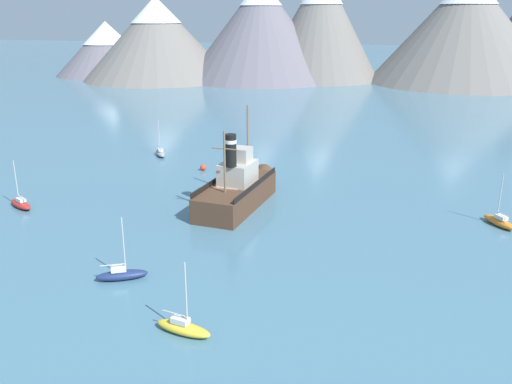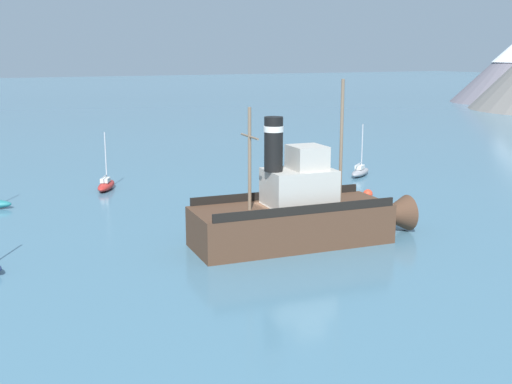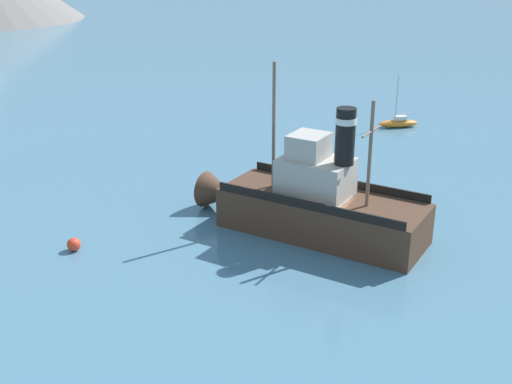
% 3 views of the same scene
% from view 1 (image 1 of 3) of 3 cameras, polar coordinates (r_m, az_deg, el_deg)
% --- Properties ---
extents(ground_plane, '(600.00, 600.00, 0.00)m').
position_cam_1_polar(ground_plane, '(55.09, -2.84, -1.67)').
color(ground_plane, '#477289').
extents(mountain_ridge, '(187.46, 62.05, 32.20)m').
position_cam_1_polar(mountain_ridge, '(161.54, 13.17, 16.10)').
color(mountain_ridge, slate).
rests_on(mountain_ridge, ground).
extents(old_tugboat, '(5.75, 14.69, 9.90)m').
position_cam_1_polar(old_tugboat, '(55.26, -1.87, 0.42)').
color(old_tugboat, '#4C3323').
rests_on(old_tugboat, ground).
extents(sailboat_navy, '(3.89, 2.70, 4.90)m').
position_cam_1_polar(sailboat_navy, '(41.80, -13.96, -8.39)').
color(sailboat_navy, navy).
rests_on(sailboat_navy, ground).
extents(sailboat_grey, '(3.03, 3.77, 4.90)m').
position_cam_1_polar(sailboat_grey, '(76.22, -10.04, 4.10)').
color(sailboat_grey, gray).
rests_on(sailboat_grey, ground).
extents(sailboat_red, '(3.85, 2.83, 4.90)m').
position_cam_1_polar(sailboat_red, '(59.90, -23.53, -1.14)').
color(sailboat_red, '#B22823').
rests_on(sailboat_red, ground).
extents(sailboat_orange, '(3.01, 3.78, 4.90)m').
position_cam_1_polar(sailboat_orange, '(55.23, 24.22, -2.82)').
color(sailboat_orange, orange).
rests_on(sailboat_orange, ground).
extents(sailboat_yellow, '(3.94, 1.83, 4.90)m').
position_cam_1_polar(sailboat_yellow, '(34.68, -7.67, -13.93)').
color(sailboat_yellow, gold).
rests_on(sailboat_yellow, ground).
extents(mooring_buoy, '(0.77, 0.77, 0.77)m').
position_cam_1_polar(mooring_buoy, '(68.31, -5.59, 2.60)').
color(mooring_buoy, red).
rests_on(mooring_buoy, ground).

